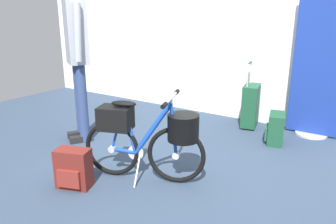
# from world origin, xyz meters

# --- Properties ---
(ground_plane) EXTENTS (7.35, 7.35, 0.00)m
(ground_plane) POSITION_xyz_m (0.00, 0.00, 0.00)
(ground_plane) COLOR #2D3D51
(floor_banner_stand) EXTENTS (0.60, 0.36, 1.64)m
(floor_banner_stand) POSITION_xyz_m (0.90, 1.99, 0.73)
(floor_banner_stand) COLOR #B7B7BC
(floor_banner_stand) RESTS_ON ground_plane
(folding_bike_foreground) EXTENTS (1.03, 0.56, 0.77)m
(folding_bike_foreground) POSITION_xyz_m (-0.06, 0.03, 0.41)
(folding_bike_foreground) COLOR black
(folding_bike_foreground) RESTS_ON ground_plane
(visitor_near_wall) EXTENTS (0.45, 0.38, 1.81)m
(visitor_near_wall) POSITION_xyz_m (-1.27, 0.39, 1.06)
(visitor_near_wall) COLOR navy
(visitor_near_wall) RESTS_ON ground_plane
(rolling_suitcase) EXTENTS (0.25, 0.39, 0.83)m
(rolling_suitcase) POSITION_xyz_m (0.17, 1.88, 0.28)
(rolling_suitcase) COLOR #19472D
(rolling_suitcase) RESTS_ON ground_plane
(backpack_on_floor) EXTENTS (0.32, 0.26, 0.33)m
(backpack_on_floor) POSITION_xyz_m (-0.50, -0.42, 0.16)
(backpack_on_floor) COLOR maroon
(backpack_on_floor) RESTS_ON ground_plane
(handbag_on_floor) EXTENTS (0.25, 0.34, 0.34)m
(handbag_on_floor) POSITION_xyz_m (0.61, 1.50, 0.17)
(handbag_on_floor) COLOR #19472D
(handbag_on_floor) RESTS_ON ground_plane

